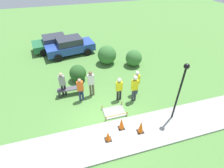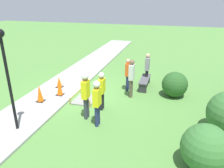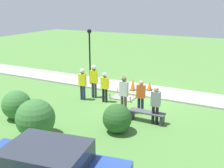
% 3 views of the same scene
% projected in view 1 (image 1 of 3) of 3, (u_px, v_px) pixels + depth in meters
% --- Properties ---
extents(ground_plane, '(60.00, 60.00, 0.00)m').
position_uv_depth(ground_plane, '(104.00, 124.00, 9.89)').
color(ground_plane, '#51843D').
extents(sidewalk, '(28.00, 2.27, 0.10)m').
position_uv_depth(sidewalk, '(109.00, 139.00, 8.98)').
color(sidewalk, '#9E9E99').
rests_on(sidewalk, ground_plane).
extents(wet_concrete_patch, '(1.33, 1.00, 0.34)m').
position_uv_depth(wet_concrete_patch, '(114.00, 112.00, 10.57)').
color(wet_concrete_patch, gray).
rests_on(wet_concrete_patch, ground_plane).
extents(traffic_cone_near_patch, '(0.34, 0.34, 0.58)m').
position_uv_depth(traffic_cone_near_patch, '(108.00, 136.00, 8.74)').
color(traffic_cone_near_patch, black).
rests_on(traffic_cone_near_patch, sidewalk).
extents(traffic_cone_far_patch, '(0.34, 0.34, 0.76)m').
position_uv_depth(traffic_cone_far_patch, '(122.00, 123.00, 9.29)').
color(traffic_cone_far_patch, black).
rests_on(traffic_cone_far_patch, sidewalk).
extents(traffic_cone_sidewalk_edge, '(0.34, 0.34, 0.80)m').
position_uv_depth(traffic_cone_sidewalk_edge, '(141.00, 127.00, 9.08)').
color(traffic_cone_sidewalk_edge, black).
rests_on(traffic_cone_sidewalk_edge, sidewalk).
extents(park_bench, '(1.67, 0.44, 0.51)m').
position_uv_depth(park_bench, '(70.00, 90.00, 11.76)').
color(park_bench, '#2D2D33').
rests_on(park_bench, ground_plane).
extents(worker_supervisor, '(0.40, 0.28, 1.93)m').
position_uv_depth(worker_supervisor, '(135.00, 86.00, 10.77)').
color(worker_supervisor, '#383D47').
rests_on(worker_supervisor, ground_plane).
extents(worker_assistant, '(0.40, 0.26, 1.81)m').
position_uv_depth(worker_assistant, '(137.00, 81.00, 11.38)').
color(worker_assistant, navy).
rests_on(worker_assistant, ground_plane).
extents(worker_trainee, '(0.40, 0.24, 1.69)m').
position_uv_depth(worker_trainee, '(119.00, 87.00, 10.95)').
color(worker_trainee, black).
rests_on(worker_trainee, ground_plane).
extents(bystander_in_orange_shirt, '(0.40, 0.22, 1.70)m').
position_uv_depth(bystander_in_orange_shirt, '(80.00, 88.00, 10.92)').
color(bystander_in_orange_shirt, navy).
rests_on(bystander_in_orange_shirt, ground_plane).
extents(bystander_in_gray_shirt, '(0.40, 0.25, 1.88)m').
position_uv_depth(bystander_in_gray_shirt, '(91.00, 82.00, 11.28)').
color(bystander_in_gray_shirt, brown).
rests_on(bystander_in_gray_shirt, ground_plane).
extents(bystander_in_white_shirt, '(0.40, 0.23, 1.78)m').
position_uv_depth(bystander_in_white_shirt, '(62.00, 83.00, 11.31)').
color(bystander_in_white_shirt, black).
rests_on(bystander_in_white_shirt, ground_plane).
extents(lamppost_near, '(0.28, 0.28, 3.56)m').
position_uv_depth(lamppost_near, '(181.00, 84.00, 8.75)').
color(lamppost_near, black).
rests_on(lamppost_near, sidewalk).
extents(parked_car_green, '(4.43, 2.70, 1.40)m').
position_uv_depth(parked_car_green, '(55.00, 42.00, 17.18)').
color(parked_car_green, '#236B3D').
rests_on(parked_car_green, ground_plane).
extents(parked_car_blue, '(4.67, 2.68, 1.60)m').
position_uv_depth(parked_car_blue, '(70.00, 46.00, 16.34)').
color(parked_car_blue, '#28479E').
rests_on(parked_car_blue, ground_plane).
extents(shrub_rounded_near, '(1.24, 1.24, 1.24)m').
position_uv_depth(shrub_rounded_near, '(78.00, 73.00, 12.96)').
color(shrub_rounded_near, '#285623').
rests_on(shrub_rounded_near, ground_plane).
extents(shrub_rounded_mid, '(1.60, 1.60, 1.60)m').
position_uv_depth(shrub_rounded_mid, '(107.00, 55.00, 14.94)').
color(shrub_rounded_mid, '#387033').
rests_on(shrub_rounded_mid, ground_plane).
extents(shrub_rounded_far, '(1.37, 1.37, 1.37)m').
position_uv_depth(shrub_rounded_far, '(134.00, 58.00, 14.71)').
color(shrub_rounded_far, '#387033').
rests_on(shrub_rounded_far, ground_plane).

